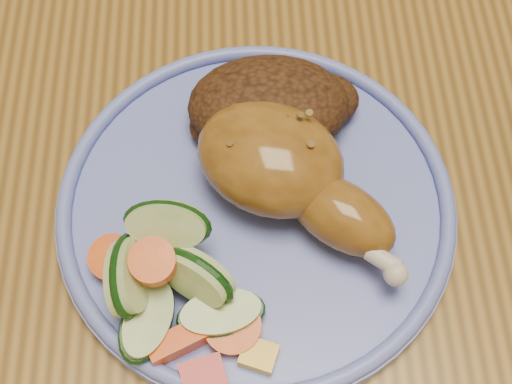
% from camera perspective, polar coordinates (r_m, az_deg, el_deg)
% --- Properties ---
extents(ground, '(4.00, 4.00, 0.00)m').
position_cam_1_polar(ground, '(1.21, 4.71, -14.09)').
color(ground, brown).
rests_on(ground, ground).
extents(dining_table, '(0.90, 1.40, 0.75)m').
position_cam_1_polar(dining_table, '(0.60, 9.32, 2.70)').
color(dining_table, olive).
rests_on(dining_table, ground).
extents(plate, '(0.26, 0.26, 0.01)m').
position_cam_1_polar(plate, '(0.46, 0.00, -1.25)').
color(plate, '#6777D1').
rests_on(plate, dining_table).
extents(plate_rim, '(0.26, 0.26, 0.01)m').
position_cam_1_polar(plate_rim, '(0.45, 0.00, -0.61)').
color(plate_rim, '#6777D1').
rests_on(plate_rim, plate).
extents(chicken_leg, '(0.14, 0.14, 0.05)m').
position_cam_1_polar(chicken_leg, '(0.44, 2.50, 1.64)').
color(chicken_leg, '#8D5C1D').
rests_on(chicken_leg, plate).
extents(rice_pilaf, '(0.12, 0.08, 0.05)m').
position_cam_1_polar(rice_pilaf, '(0.48, 1.27, 6.85)').
color(rice_pilaf, '#402410').
rests_on(rice_pilaf, plate).
extents(vegetable_pile, '(0.11, 0.12, 0.06)m').
position_cam_1_polar(vegetable_pile, '(0.42, -6.89, -7.31)').
color(vegetable_pile, '#A50A05').
rests_on(vegetable_pile, plate).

